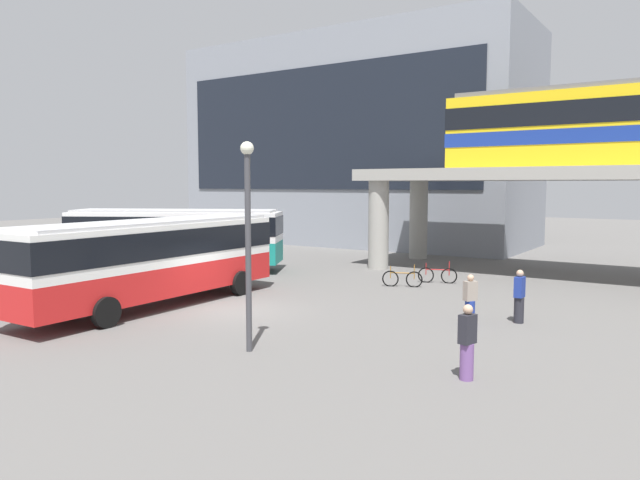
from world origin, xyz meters
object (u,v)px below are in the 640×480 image
Objects in this scene: bus_main at (152,254)px; pedestrian_waiting_near_stop at (467,344)px; bus_secondary at (176,233)px; bicycle_brown at (402,279)px; station_building at (357,143)px; pedestrian_by_bike_rack at (470,301)px; bicycle_red at (437,275)px; pedestrian_at_kerb at (519,298)px.

pedestrian_waiting_near_stop is at bearing -7.57° from bus_main.
bicycle_brown is at bearing 9.45° from bus_secondary.
bus_secondary is 12.39m from bicycle_brown.
bicycle_brown is at bearing -54.71° from station_building.
pedestrian_waiting_near_stop reaches higher than bicycle_brown.
station_building reaches higher than pedestrian_by_bike_rack.
bicycle_red is (0.91, 1.84, 0.00)m from bicycle_brown.
bus_main is at bearing -122.09° from bicycle_red.
station_building is 29.21m from pedestrian_by_bike_rack.
bicycle_red is 8.03m from pedestrian_at_kerb.
pedestrian_by_bike_rack is (17.05, -3.35, -1.22)m from bus_secondary.
bus_main is 12.89m from bicycle_red.
bus_secondary is 6.40× the size of bicycle_red.
bus_main is 6.55× the size of bicycle_brown.
station_building reaches higher than pedestrian_at_kerb.
bus_secondary is (0.08, -19.26, -5.77)m from station_building.
bus_secondary is at bearing 155.31° from pedestrian_waiting_near_stop.
bus_main reaches higher than bicycle_brown.
bus_main reaches higher than bicycle_red.
bus_secondary reaches higher than pedestrian_at_kerb.
bus_main is 1.01× the size of bus_secondary.
bicycle_red is at bearing 114.82° from pedestrian_waiting_near_stop.
station_building is at bearing 127.16° from pedestrian_by_bike_rack.
station_building reaches higher than bicycle_red.
bus_secondary reaches higher than bicycle_red.
pedestrian_by_bike_rack is at bearing -52.84° from station_building.
bicycle_brown is (5.88, 9.00, -1.63)m from bus_main.
pedestrian_waiting_near_stop is (18.81, -8.65, -1.15)m from bus_secondary.
pedestrian_by_bike_rack is at bearing -60.81° from bicycle_red.
bus_secondary reaches higher than pedestrian_waiting_near_stop.
pedestrian_waiting_near_stop is (0.51, -6.47, 0.01)m from pedestrian_at_kerb.
bus_main is 12.74m from pedestrian_waiting_near_stop.
pedestrian_waiting_near_stop reaches higher than pedestrian_by_bike_rack.
bus_main is at bearing -76.46° from station_building.
bicycle_brown is at bearing -116.34° from bicycle_red.
pedestrian_by_bike_rack is at bearing 108.37° from pedestrian_waiting_near_stop.
pedestrian_waiting_near_stop is at bearing -55.90° from station_building.
bicycle_red is 0.96× the size of pedestrian_waiting_near_stop.
pedestrian_at_kerb is 6.49m from pedestrian_waiting_near_stop.
bus_main reaches higher than pedestrian_waiting_near_stop.
bicycle_red is (13.11, -15.40, -7.40)m from station_building.
bus_secondary is 13.68m from bicycle_red.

